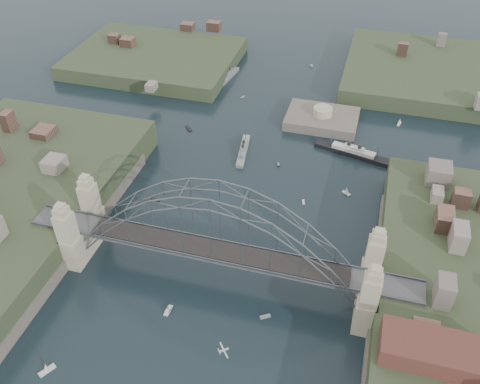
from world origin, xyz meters
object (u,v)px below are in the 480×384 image
ocean_liner (353,153)px  bridge (216,237)px  naval_cruiser_near (243,150)px  fort_island (321,124)px  naval_cruiser_far (228,76)px  wharf_shed (441,353)px

ocean_liner → bridge: bearing=-113.1°
bridge → ocean_liner: (23.38, 54.94, -11.46)m
naval_cruiser_near → bridge: bearing=-81.2°
fort_island → naval_cruiser_far: 42.88m
naval_cruiser_near → ocean_liner: bearing=13.4°
fort_island → naval_cruiser_near: size_ratio=1.38×
bridge → fort_island: 72.14m
bridge → fort_island: (12.00, 70.00, -12.66)m
fort_island → bridge: bearing=-99.7°
bridge → wharf_shed: bearing=-17.7°
wharf_shed → fort_island: bearing=110.9°
naval_cruiser_far → fort_island: bearing=-30.1°
naval_cruiser_near → naval_cruiser_far: naval_cruiser_far is taller
fort_island → wharf_shed: 90.48m
bridge → naval_cruiser_far: bearing=105.3°
bridge → fort_island: size_ratio=3.82×
naval_cruiser_near → naval_cruiser_far: size_ratio=1.06×
naval_cruiser_near → ocean_liner: 31.61m
fort_island → naval_cruiser_near: fort_island is taller
bridge → naval_cruiser_near: bridge is taller
bridge → naval_cruiser_near: 49.56m
bridge → naval_cruiser_far: (-25.10, 91.47, -11.54)m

